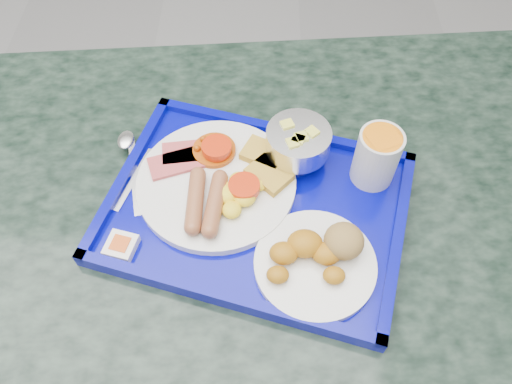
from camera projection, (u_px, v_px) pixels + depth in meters
table at (252, 275)px, 0.97m from camera, size 1.37×0.97×0.81m
tray at (256, 208)px, 0.80m from camera, size 0.54×0.45×0.03m
main_plate at (220, 181)px, 0.81m from camera, size 0.26×0.26×0.04m
bread_plate at (318, 257)px, 0.72m from camera, size 0.18×0.18×0.06m
fruit_bowl at (298, 142)px, 0.81m from camera, size 0.11×0.11×0.07m
juice_cup at (377, 156)px, 0.79m from camera, size 0.07×0.07×0.10m
spoon at (128, 150)px, 0.85m from camera, size 0.07×0.17×0.01m
knife at (135, 175)px, 0.83m from camera, size 0.05×0.16×0.00m
jam_packet at (121, 246)px, 0.75m from camera, size 0.05×0.05×0.02m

